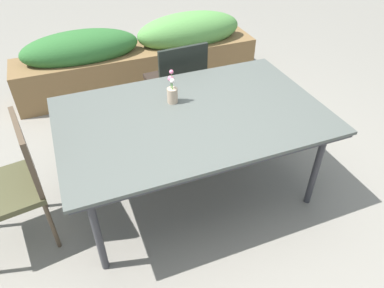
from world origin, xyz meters
TOP-DOWN VIEW (x-y plane):
  - ground_plane at (0.00, 0.00)m, footprint 12.00×12.00m
  - dining_table at (-0.01, 0.08)m, footprint 1.78×1.13m
  - chair_end_left at (-1.19, 0.09)m, footprint 0.51×0.51m
  - chair_far_side at (0.19, 0.94)m, footprint 0.49×0.49m
  - flower_vase at (-0.08, 0.27)m, footprint 0.07×0.07m
  - planter_box at (0.07, 1.85)m, footprint 2.63×0.48m

SIDE VIEW (x-z plane):
  - ground_plane at x=0.00m, z-range 0.00..0.00m
  - planter_box at x=0.07m, z-range -0.02..0.74m
  - chair_far_side at x=0.19m, z-range 0.07..0.93m
  - chair_end_left at x=-1.19m, z-range 0.06..0.94m
  - dining_table at x=-0.01m, z-range 0.31..1.02m
  - flower_vase at x=-0.08m, z-range 0.67..0.91m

